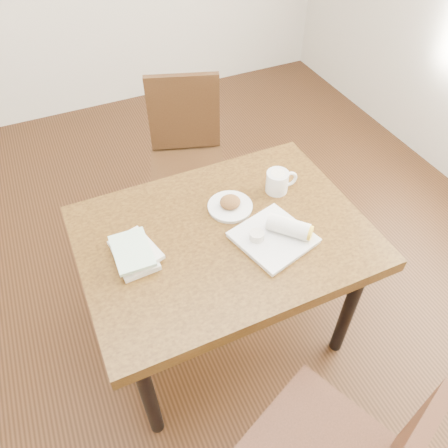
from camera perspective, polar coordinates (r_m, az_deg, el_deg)
name	(u,v)px	position (r m, az deg, el deg)	size (l,w,h in m)	color
ground	(224,329)	(2.39, 0.00, -13.55)	(4.00, 5.00, 0.01)	#472814
room_walls	(224,4)	(1.28, 0.00, 26.84)	(4.02, 5.02, 2.80)	silver
table	(224,246)	(1.84, 0.00, -2.89)	(1.16, 0.86, 0.75)	brown
chair_far	(187,151)	(2.54, -4.90, 9.53)	(0.53, 0.53, 0.95)	#3F2712
plate_scone	(230,205)	(1.86, 0.81, 2.50)	(0.19, 0.19, 0.06)	white
coffee_mug	(278,181)	(1.94, 7.08, 5.57)	(0.15, 0.10, 0.10)	white
plate_burrito	(278,234)	(1.74, 7.09, -1.33)	(0.33, 0.33, 0.09)	white
book_stack	(134,253)	(1.70, -11.65, -3.68)	(0.18, 0.23, 0.05)	white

